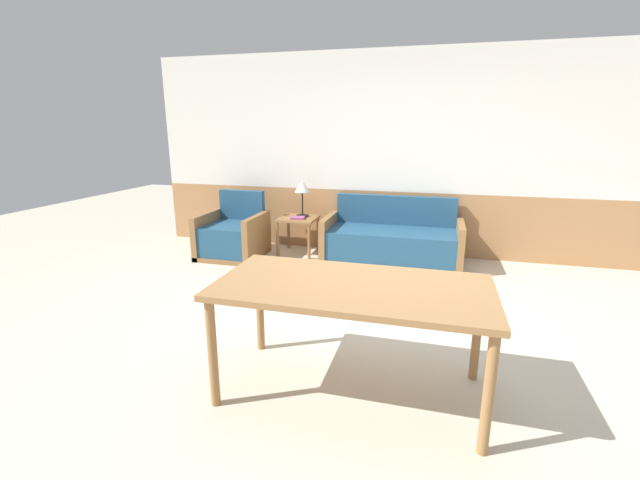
{
  "coord_description": "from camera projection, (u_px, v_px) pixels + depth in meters",
  "views": [
    {
      "loc": [
        0.42,
        -3.26,
        1.73
      ],
      "look_at": [
        -0.75,
        0.99,
        0.55
      ],
      "focal_mm": 24.0,
      "sensor_mm": 36.0,
      "label": 1
    }
  ],
  "objects": [
    {
      "name": "ground_plane",
      "position": [
        375.0,
        339.0,
        3.59
      ],
      "size": [
        16.0,
        16.0,
        0.0
      ],
      "primitive_type": "plane",
      "color": "beige"
    },
    {
      "name": "wall_back",
      "position": [
        406.0,
        156.0,
        5.7
      ],
      "size": [
        7.2,
        0.06,
        2.7
      ],
      "color": "#AD7A4C",
      "rests_on": "ground_plane"
    },
    {
      "name": "couch",
      "position": [
        392.0,
        243.0,
        5.57
      ],
      "size": [
        1.76,
        0.8,
        0.83
      ],
      "color": "olive",
      "rests_on": "ground_plane"
    },
    {
      "name": "armchair",
      "position": [
        233.0,
        237.0,
        5.83
      ],
      "size": [
        0.81,
        0.79,
        0.86
      ],
      "rotation": [
        0.0,
        0.0,
        0.07
      ],
      "color": "olive",
      "rests_on": "ground_plane"
    },
    {
      "name": "side_table",
      "position": [
        298.0,
        224.0,
        5.91
      ],
      "size": [
        0.51,
        0.51,
        0.51
      ],
      "color": "olive",
      "rests_on": "ground_plane"
    },
    {
      "name": "table_lamp",
      "position": [
        302.0,
        189.0,
        5.86
      ],
      "size": [
        0.21,
        0.21,
        0.51
      ],
      "color": "black",
      "rests_on": "side_table"
    },
    {
      "name": "book_stack",
      "position": [
        298.0,
        218.0,
        5.8
      ],
      "size": [
        0.21,
        0.18,
        0.03
      ],
      "color": "#994C84",
      "rests_on": "side_table"
    },
    {
      "name": "dining_table",
      "position": [
        353.0,
        296.0,
        2.72
      ],
      "size": [
        1.73,
        0.86,
        0.77
      ],
      "color": "#9E7042",
      "rests_on": "ground_plane"
    }
  ]
}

